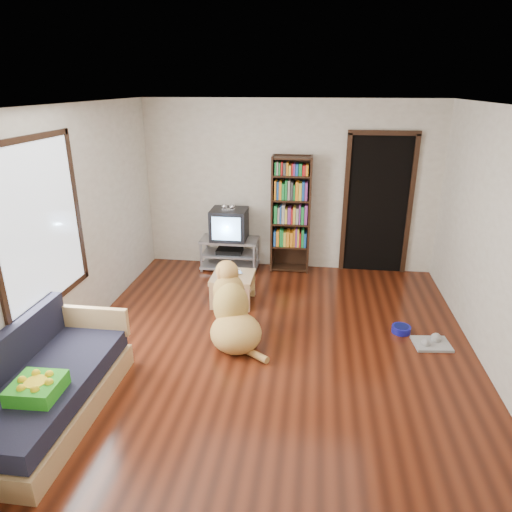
# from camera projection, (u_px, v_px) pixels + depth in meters

# --- Properties ---
(ground) EXTENTS (5.00, 5.00, 0.00)m
(ground) POSITION_uv_depth(u_px,v_px,m) (272.00, 347.00, 5.16)
(ground) COLOR #561F0E
(ground) RESTS_ON ground
(ceiling) EXTENTS (5.00, 5.00, 0.00)m
(ceiling) POSITION_uv_depth(u_px,v_px,m) (275.00, 105.00, 4.24)
(ceiling) COLOR white
(ceiling) RESTS_ON ground
(wall_back) EXTENTS (4.50, 0.00, 4.50)m
(wall_back) POSITION_uv_depth(u_px,v_px,m) (289.00, 187.00, 7.02)
(wall_back) COLOR silver
(wall_back) RESTS_ON ground
(wall_front) EXTENTS (4.50, 0.00, 4.50)m
(wall_front) POSITION_uv_depth(u_px,v_px,m) (226.00, 388.00, 2.38)
(wall_front) COLOR silver
(wall_front) RESTS_ON ground
(wall_left) EXTENTS (0.00, 5.00, 5.00)m
(wall_left) POSITION_uv_depth(u_px,v_px,m) (68.00, 229.00, 4.98)
(wall_left) COLOR silver
(wall_left) RESTS_ON ground
(wall_right) EXTENTS (0.00, 5.00, 5.00)m
(wall_right) POSITION_uv_depth(u_px,v_px,m) (504.00, 248.00, 4.42)
(wall_right) COLOR silver
(wall_right) RESTS_ON ground
(green_cushion) EXTENTS (0.39, 0.39, 0.13)m
(green_cushion) POSITION_uv_depth(u_px,v_px,m) (37.00, 388.00, 3.69)
(green_cushion) COLOR green
(green_cushion) RESTS_ON sofa
(laptop) EXTENTS (0.35, 0.31, 0.02)m
(laptop) POSITION_uv_depth(u_px,v_px,m) (232.00, 275.00, 6.04)
(laptop) COLOR silver
(laptop) RESTS_ON coffee_table
(dog_bowl) EXTENTS (0.22, 0.22, 0.08)m
(dog_bowl) POSITION_uv_depth(u_px,v_px,m) (401.00, 329.00, 5.45)
(dog_bowl) COLOR #151591
(dog_bowl) RESTS_ON ground
(grey_rag) EXTENTS (0.43, 0.36, 0.03)m
(grey_rag) POSITION_uv_depth(u_px,v_px,m) (432.00, 344.00, 5.19)
(grey_rag) COLOR #A8A8A8
(grey_rag) RESTS_ON ground
(window) EXTENTS (0.03, 1.46, 1.70)m
(window) POSITION_uv_depth(u_px,v_px,m) (40.00, 225.00, 4.44)
(window) COLOR white
(window) RESTS_ON wall_left
(doorway) EXTENTS (1.03, 0.05, 2.19)m
(doorway) POSITION_uv_depth(u_px,v_px,m) (378.00, 201.00, 6.90)
(doorway) COLOR black
(doorway) RESTS_ON wall_back
(tv_stand) EXTENTS (0.90, 0.45, 0.50)m
(tv_stand) POSITION_uv_depth(u_px,v_px,m) (230.00, 252.00, 7.26)
(tv_stand) COLOR #99999E
(tv_stand) RESTS_ON ground
(crt_tv) EXTENTS (0.55, 0.52, 0.58)m
(crt_tv) POSITION_uv_depth(u_px,v_px,m) (229.00, 224.00, 7.11)
(crt_tv) COLOR black
(crt_tv) RESTS_ON tv_stand
(bookshelf) EXTENTS (0.60, 0.30, 1.80)m
(bookshelf) POSITION_uv_depth(u_px,v_px,m) (291.00, 208.00, 6.97)
(bookshelf) COLOR black
(bookshelf) RESTS_ON ground
(sofa) EXTENTS (0.80, 1.80, 0.80)m
(sofa) POSITION_uv_depth(u_px,v_px,m) (45.00, 390.00, 4.02)
(sofa) COLOR tan
(sofa) RESTS_ON ground
(coffee_table) EXTENTS (0.55, 0.55, 0.40)m
(coffee_table) POSITION_uv_depth(u_px,v_px,m) (233.00, 283.00, 6.12)
(coffee_table) COLOR tan
(coffee_table) RESTS_ON ground
(dog) EXTENTS (0.80, 1.03, 0.92)m
(dog) POSITION_uv_depth(u_px,v_px,m) (233.00, 314.00, 5.19)
(dog) COLOR #D6B152
(dog) RESTS_ON ground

